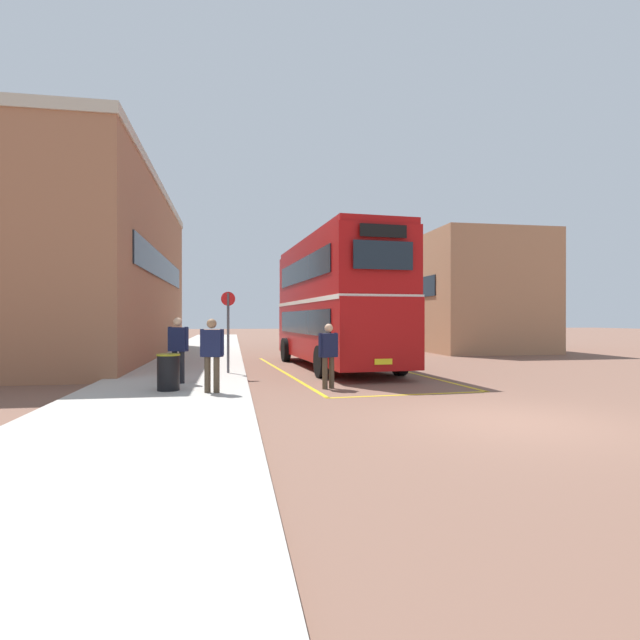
{
  "coord_description": "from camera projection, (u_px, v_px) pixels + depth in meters",
  "views": [
    {
      "loc": [
        -4.9,
        -8.15,
        1.83
      ],
      "look_at": [
        -1.26,
        12.65,
        1.77
      ],
      "focal_mm": 28.04,
      "sensor_mm": 36.0,
      "label": 1
    }
  ],
  "objects": [
    {
      "name": "pedestrian_waiting_near",
      "position": [
        178.0,
        345.0,
        13.05
      ],
      "size": [
        0.53,
        0.42,
        1.72
      ],
      "color": "black",
      "rests_on": "sidewalk_left"
    },
    {
      "name": "depot_building_right",
      "position": [
        446.0,
        297.0,
        32.07
      ],
      "size": [
        6.27,
        14.99,
        6.5
      ],
      "color": "#AD7A56",
      "rests_on": "ground"
    },
    {
      "name": "bay_marking_yellow",
      "position": [
        348.0,
        373.0,
        16.84
      ],
      "size": [
        5.14,
        12.17,
        0.01
      ],
      "color": "gold",
      "rests_on": "ground"
    },
    {
      "name": "pedestrian_waiting_far",
      "position": [
        212.0,
        350.0,
        11.37
      ],
      "size": [
        0.54,
        0.36,
        1.69
      ],
      "color": "#473828",
      "rests_on": "sidewalk_left"
    },
    {
      "name": "ground_plane",
      "position": [
        340.0,
        358.0,
        23.06
      ],
      "size": [
        135.6,
        135.6,
        0.0
      ],
      "primitive_type": "plane",
      "color": "brown"
    },
    {
      "name": "litter_bin",
      "position": [
        168.0,
        372.0,
        11.74
      ],
      "size": [
        0.54,
        0.54,
        0.86
      ],
      "color": "black",
      "rests_on": "sidewalk_left"
    },
    {
      "name": "single_deck_bus",
      "position": [
        336.0,
        321.0,
        34.67
      ],
      "size": [
        3.38,
        8.58,
        3.02
      ],
      "color": "black",
      "rests_on": "ground"
    },
    {
      "name": "brick_building_left",
      "position": [
        85.0,
        271.0,
        22.37
      ],
      "size": [
        6.82,
        18.26,
        7.94
      ],
      "color": "#9E6647",
      "rests_on": "ground"
    },
    {
      "name": "pedestrian_boarding",
      "position": [
        328.0,
        351.0,
        13.02
      ],
      "size": [
        0.53,
        0.41,
        1.7
      ],
      "color": "#473828",
      "rests_on": "ground"
    },
    {
      "name": "double_decker_bus",
      "position": [
        335.0,
        300.0,
        18.67
      ],
      "size": [
        3.42,
        10.01,
        4.75
      ],
      "color": "black",
      "rests_on": "ground"
    },
    {
      "name": "bus_stop_sign",
      "position": [
        228.0,
        324.0,
        15.52
      ],
      "size": [
        0.44,
        0.12,
        2.53
      ],
      "color": "#4C4C51",
      "rests_on": "sidewalk_left"
    },
    {
      "name": "sidewalk_left",
      "position": [
        199.0,
        355.0,
        24.31
      ],
      "size": [
        4.0,
        57.6,
        0.14
      ],
      "primitive_type": "cube",
      "color": "#B2ADA3",
      "rests_on": "ground"
    }
  ]
}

